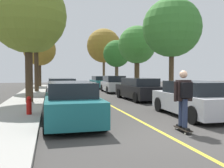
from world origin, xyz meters
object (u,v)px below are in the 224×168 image
object	(u,v)px
parked_car_right_farthest	(100,82)
fire_hydrant	(29,105)
street_tree_left_near	(36,29)
street_tree_right_farthest	(104,46)
parked_car_right_far	(114,84)
skateboarder	(184,96)
street_tree_left_nearest	(28,15)
parked_car_right_nearest	(194,99)
street_tree_right_far	(117,54)
skateboard	(183,129)
parked_car_right_near	(139,89)
street_tree_right_near	(137,45)
street_tree_right_nearest	(172,28)
street_tree_left_far	(40,50)
parked_car_left_near	(61,90)
parked_car_left_nearest	(71,103)

from	to	relation	value
parked_car_right_farthest	fire_hydrant	world-z (taller)	parked_car_right_farthest
street_tree_left_near	street_tree_right_farthest	distance (m)	14.05
parked_car_right_far	skateboarder	distance (m)	15.14
street_tree_left_nearest	fire_hydrant	size ratio (longest dim) A/B	9.81
parked_car_right_nearest	street_tree_right_farthest	xyz separation A→B (m)	(1.81, 25.28, 4.80)
street_tree_right_far	skateboard	xyz separation A→B (m)	(-3.60, -20.65, -3.78)
parked_car_right_near	street_tree_right_near	bearing A→B (deg)	71.53
street_tree_right_nearest	street_tree_right_far	world-z (taller)	street_tree_right_nearest
street_tree_right_near	street_tree_right_farthest	size ratio (longest dim) A/B	0.73
parked_car_right_far	fire_hydrant	world-z (taller)	parked_car_right_far
parked_car_right_far	fire_hydrant	bearing A→B (deg)	-119.05
parked_car_right_farthest	street_tree_right_nearest	size ratio (longest dim) A/B	0.73
parked_car_right_nearest	parked_car_right_near	bearing A→B (deg)	89.98
parked_car_right_nearest	street_tree_left_near	xyz separation A→B (m)	(-6.69, 14.09, 4.84)
street_tree_right_far	skateboarder	xyz separation A→B (m)	(-3.60, -20.69, -2.80)
street_tree_right_near	street_tree_right_farthest	xyz separation A→B (m)	(0.00, 13.55, 1.37)
street_tree_right_far	fire_hydrant	size ratio (longest dim) A/B	7.56
street_tree_left_near	skateboarder	bearing A→B (deg)	-73.33
street_tree_right_far	fire_hydrant	world-z (taller)	street_tree_right_far
street_tree_left_far	street_tree_right_nearest	xyz separation A→B (m)	(8.49, -17.05, 0.02)
street_tree_left_near	parked_car_left_near	bearing A→B (deg)	-75.76
street_tree_right_nearest	parked_car_right_near	bearing A→B (deg)	153.60
parked_car_left_near	skateboarder	xyz separation A→B (m)	(3.09, -9.23, 0.38)
street_tree_right_farthest	street_tree_right_near	bearing A→B (deg)	-90.00
street_tree_right_far	street_tree_left_nearest	bearing A→B (deg)	-123.63
street_tree_left_nearest	skateboard	world-z (taller)	street_tree_left_nearest
street_tree_left_far	street_tree_left_near	bearing A→B (deg)	-90.00
parked_car_left_near	street_tree_right_far	size ratio (longest dim) A/B	0.88
parked_car_right_nearest	parked_car_right_farthest	world-z (taller)	parked_car_right_nearest
skateboarder	fire_hydrant	bearing A→B (deg)	142.32
skateboard	street_tree_right_nearest	bearing A→B (deg)	64.78
parked_car_left_near	parked_car_right_far	xyz separation A→B (m)	(4.88, 5.81, 0.04)
parked_car_left_near	street_tree_right_near	world-z (taller)	street_tree_right_near
parked_car_right_farthest	street_tree_left_nearest	distance (m)	15.32
street_tree_right_farthest	skateboarder	bearing A→B (deg)	-97.45
parked_car_right_far	street_tree_right_nearest	bearing A→B (deg)	-76.21
parked_car_right_nearest	street_tree_right_far	size ratio (longest dim) A/B	0.82
parked_car_right_nearest	street_tree_left_nearest	world-z (taller)	street_tree_left_nearest
street_tree_left_near	skateboard	distance (m)	17.88
parked_car_right_near	street_tree_right_nearest	bearing A→B (deg)	-26.40
parked_car_left_near	street_tree_left_nearest	size ratio (longest dim) A/B	0.67
street_tree_right_far	parked_car_left_near	bearing A→B (deg)	-120.27
parked_car_left_nearest	parked_car_right_nearest	xyz separation A→B (m)	(4.88, 0.07, -0.01)
parked_car_right_far	street_tree_right_near	world-z (taller)	street_tree_right_near
parked_car_left_near	parked_car_right_farthest	size ratio (longest dim) A/B	1.02
street_tree_right_near	street_tree_right_far	xyz separation A→B (m)	(0.00, 6.71, -0.26)
parked_car_left_nearest	parked_car_right_farthest	bearing A→B (deg)	75.49
street_tree_right_farthest	parked_car_right_farthest	bearing A→B (deg)	-105.55
parked_car_right_farthest	skateboarder	size ratio (longest dim) A/B	2.65
parked_car_right_farthest	street_tree_right_farthest	bearing A→B (deg)	74.45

